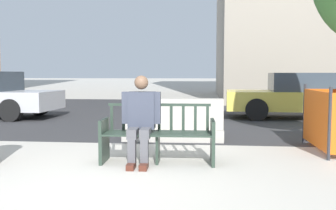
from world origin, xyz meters
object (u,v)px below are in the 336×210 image
object	(u,v)px
street_bench	(158,136)
jersey_barrier_centre	(173,123)
seated_person	(141,117)
car_taxi_near	(303,96)

from	to	relation	value
street_bench	jersey_barrier_centre	size ratio (longest dim) A/B	0.85
seated_person	jersey_barrier_centre	bearing A→B (deg)	81.27
seated_person	jersey_barrier_centre	distance (m)	2.07
street_bench	jersey_barrier_centre	distance (m)	1.95
jersey_barrier_centre	seated_person	bearing A→B (deg)	-98.73
street_bench	jersey_barrier_centre	bearing A→B (deg)	88.24
jersey_barrier_centre	car_taxi_near	bearing A→B (deg)	48.68
seated_person	car_taxi_near	bearing A→B (deg)	57.48
street_bench	seated_person	world-z (taller)	seated_person
car_taxi_near	street_bench	bearing A→B (deg)	-121.09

